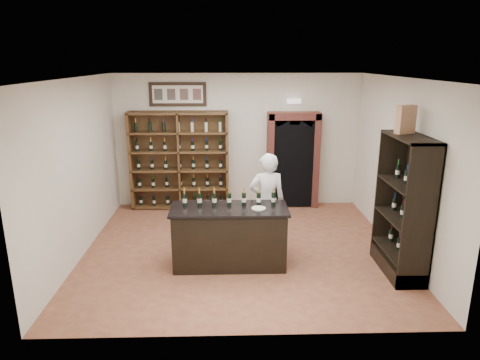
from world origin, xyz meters
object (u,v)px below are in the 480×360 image
(wine_shelf, at_px, (180,160))
(tasting_counter, at_px, (229,237))
(counter_bottle_0, at_px, (185,199))
(wine_crate, at_px, (406,119))
(shopkeeper, at_px, (267,202))
(side_cabinet, at_px, (403,227))

(wine_shelf, xyz_separation_m, tasting_counter, (1.10, -2.93, -0.61))
(counter_bottle_0, distance_m, wine_crate, 3.64)
(wine_shelf, xyz_separation_m, shopkeeper, (1.77, -2.28, -0.23))
(side_cabinet, relative_size, shopkeeper, 1.26)
(shopkeeper, bearing_deg, wine_shelf, -56.64)
(wine_shelf, height_order, counter_bottle_0, wine_shelf)
(tasting_counter, xyz_separation_m, side_cabinet, (2.72, -0.30, 0.26))
(side_cabinet, bearing_deg, wine_crate, 103.89)
(tasting_counter, relative_size, side_cabinet, 0.85)
(counter_bottle_0, relative_size, shopkeeper, 0.17)
(wine_shelf, distance_m, side_cabinet, 5.02)
(wine_shelf, xyz_separation_m, counter_bottle_0, (0.38, -2.82, 0.01))
(counter_bottle_0, xyz_separation_m, wine_crate, (3.39, -0.20, 1.31))
(side_cabinet, bearing_deg, shopkeeper, 155.18)
(wine_crate, bearing_deg, tasting_counter, 157.22)
(counter_bottle_0, bearing_deg, wine_shelf, 97.69)
(wine_shelf, relative_size, shopkeeper, 1.26)
(wine_shelf, distance_m, shopkeeper, 2.89)
(counter_bottle_0, bearing_deg, tasting_counter, -9.24)
(wine_shelf, relative_size, counter_bottle_0, 7.33)
(tasting_counter, height_order, side_cabinet, side_cabinet)
(wine_shelf, bearing_deg, shopkeeper, -52.24)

